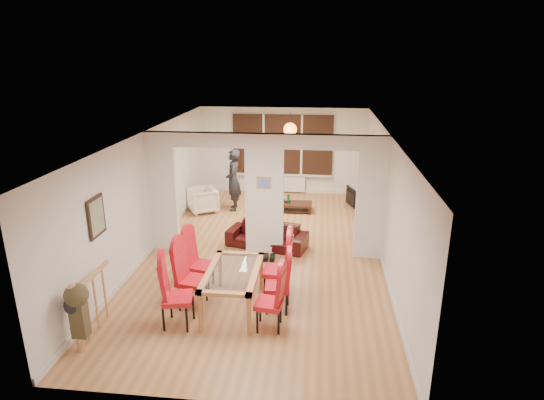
% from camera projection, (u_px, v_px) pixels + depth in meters
% --- Properties ---
extents(floor, '(5.00, 9.00, 0.01)m').
position_uv_depth(floor, '(265.00, 252.00, 9.92)').
color(floor, '#B87C4A').
rests_on(floor, ground).
extents(room_walls, '(5.00, 9.00, 2.60)m').
position_uv_depth(room_walls, '(264.00, 195.00, 9.52)').
color(room_walls, silver).
rests_on(room_walls, floor).
extents(divider_wall, '(5.00, 0.18, 2.60)m').
position_uv_depth(divider_wall, '(264.00, 195.00, 9.52)').
color(divider_wall, white).
rests_on(divider_wall, floor).
extents(bay_window_blinds, '(3.00, 0.08, 1.80)m').
position_uv_depth(bay_window_blinds, '(283.00, 145.00, 13.65)').
color(bay_window_blinds, black).
rests_on(bay_window_blinds, room_walls).
extents(radiator, '(1.40, 0.08, 0.50)m').
position_uv_depth(radiator, '(282.00, 183.00, 13.99)').
color(radiator, white).
rests_on(radiator, floor).
extents(pendant_light, '(0.36, 0.36, 0.36)m').
position_uv_depth(pendant_light, '(290.00, 129.00, 12.34)').
color(pendant_light, orange).
rests_on(pendant_light, room_walls).
extents(stair_newel, '(0.40, 1.20, 1.10)m').
position_uv_depth(stair_newel, '(94.00, 299.00, 6.96)').
color(stair_newel, tan).
rests_on(stair_newel, floor).
extents(wall_poster, '(0.04, 0.52, 0.67)m').
position_uv_depth(wall_poster, '(96.00, 217.00, 7.41)').
color(wall_poster, gray).
rests_on(wall_poster, room_walls).
extents(pillar_photo, '(0.30, 0.03, 0.25)m').
position_uv_depth(pillar_photo, '(264.00, 183.00, 9.33)').
color(pillar_photo, '#4C8CD8').
rests_on(pillar_photo, divider_wall).
extents(dining_table, '(0.86, 1.53, 0.72)m').
position_uv_depth(dining_table, '(233.00, 290.00, 7.62)').
color(dining_table, '#B37542').
rests_on(dining_table, floor).
extents(dining_chair_la, '(0.54, 0.54, 1.13)m').
position_uv_depth(dining_chair_la, '(177.00, 293.00, 7.10)').
color(dining_chair_la, red).
rests_on(dining_chair_la, floor).
extents(dining_chair_lb, '(0.53, 0.53, 1.13)m').
position_uv_depth(dining_chair_lb, '(192.00, 276.00, 7.65)').
color(dining_chair_lb, red).
rests_on(dining_chair_lb, floor).
extents(dining_chair_lc, '(0.53, 0.53, 1.10)m').
position_uv_depth(dining_chair_lc, '(200.00, 261.00, 8.22)').
color(dining_chair_lc, red).
rests_on(dining_chair_lc, floor).
extents(dining_chair_ra, '(0.46, 0.46, 1.02)m').
position_uv_depth(dining_chair_ra, '(269.00, 299.00, 7.04)').
color(dining_chair_ra, red).
rests_on(dining_chair_ra, floor).
extents(dining_chair_rb, '(0.44, 0.44, 1.02)m').
position_uv_depth(dining_chair_rb, '(277.00, 283.00, 7.54)').
color(dining_chair_rb, red).
rests_on(dining_chair_rb, floor).
extents(dining_chair_rc, '(0.49, 0.49, 1.16)m').
position_uv_depth(dining_chair_rc, '(277.00, 266.00, 7.97)').
color(dining_chair_rc, red).
rests_on(dining_chair_rc, floor).
extents(sofa, '(1.88, 1.09, 0.52)m').
position_uv_depth(sofa, '(267.00, 236.00, 10.13)').
color(sofa, black).
rests_on(sofa, floor).
extents(armchair, '(0.98, 0.99, 0.67)m').
position_uv_depth(armchair, '(203.00, 200.00, 12.31)').
color(armchair, silver).
rests_on(armchair, floor).
extents(person, '(0.67, 0.49, 1.68)m').
position_uv_depth(person, '(233.00, 180.00, 12.33)').
color(person, black).
rests_on(person, floor).
extents(television, '(0.89, 0.41, 0.52)m').
position_uv_depth(television, '(350.00, 198.00, 12.71)').
color(television, black).
rests_on(television, floor).
extents(coffee_table, '(1.17, 0.85, 0.24)m').
position_uv_depth(coffee_table, '(292.00, 207.00, 12.41)').
color(coffee_table, '#341C11').
rests_on(coffee_table, floor).
extents(bottle, '(0.07, 0.07, 0.28)m').
position_uv_depth(bottle, '(288.00, 199.00, 12.27)').
color(bottle, '#143F19').
rests_on(bottle, coffee_table).
extents(bowl, '(0.20, 0.20, 0.05)m').
position_uv_depth(bowl, '(287.00, 201.00, 12.45)').
color(bowl, '#341C11').
rests_on(bowl, coffee_table).
extents(shoes, '(0.24, 0.26, 0.10)m').
position_uv_depth(shoes, '(269.00, 258.00, 9.53)').
color(shoes, black).
rests_on(shoes, floor).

